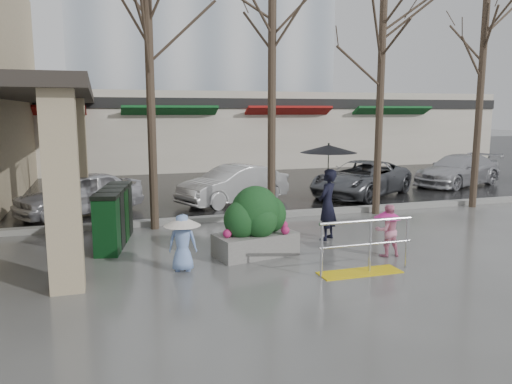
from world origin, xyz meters
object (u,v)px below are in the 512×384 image
car_c (361,179)px  car_d (458,170)px  tree_midwest (272,26)px  child_blue (182,236)px  tree_mideast (382,45)px  car_a (80,194)px  tree_east (485,32)px  car_b (234,185)px  tree_west (148,25)px  woman (328,181)px  planter (256,222)px  handrail (363,253)px  child_pink (387,227)px  news_boxes (114,216)px

car_c → car_d: size_ratio=1.04×
tree_midwest → child_blue: tree_midwest is taller
tree_mideast → child_blue: size_ratio=5.86×
tree_mideast → car_a: tree_mideast is taller
tree_east → car_c: tree_east is taller
tree_midwest → car_b: (-0.33, 2.84, -4.60)m
tree_midwest → car_d: size_ratio=1.61×
tree_west → woman: 5.77m
car_a → child_blue: bearing=-10.3°
car_a → woman: bearing=21.1°
tree_west → woman: tree_west is taller
tree_midwest → planter: size_ratio=3.81×
car_a → car_c: (9.51, 0.43, 0.00)m
tree_mideast → car_c: size_ratio=1.43×
tree_mideast → car_a: (-8.40, 2.44, -4.23)m
tree_mideast → car_a: size_ratio=1.76×
tree_east → car_b: bearing=158.3°
car_c → tree_mideast: bearing=-54.0°
tree_east → planter: (-8.22, -3.06, -4.68)m
tree_midwest → child_blue: (-3.06, -3.66, -4.55)m
car_b → child_blue: bearing=-46.5°
handrail → car_a: bearing=126.0°
tree_west → child_blue: bearing=-87.8°
tree_midwest → car_c: (4.41, 2.88, -4.60)m
tree_midwest → car_a: bearing=154.4°
child_pink → planter: (-2.61, 0.90, 0.09)m
tree_west → news_boxes: (-1.03, -1.26, -4.43)m
handrail → woman: bearing=80.3°
news_boxes → car_a: (-0.86, 3.71, -0.02)m
car_c → tree_east: bearing=6.9°
handrail → tree_midwest: tree_midwest is taller
handrail → car_a: (-5.26, 7.24, 0.25)m
woman → car_b: (-0.91, 5.17, -0.78)m
tree_mideast → car_c: (1.11, 2.88, -4.23)m
tree_midwest → planter: (-1.42, -3.06, -4.53)m
woman → child_blue: size_ratio=2.07×
woman → car_c: (3.83, 5.21, -0.78)m
car_c → car_d: 5.18m
tree_mideast → car_c: 5.23m
tree_east → child_pink: (-5.60, -3.96, -4.76)m
tree_mideast → planter: size_ratio=3.54×
tree_mideast → car_d: bearing=32.9°
child_pink → car_d: bearing=-131.3°
planter → news_boxes: planter is taller
child_blue → car_c: 9.93m
handrail → child_pink: bearing=39.2°
car_c → child_pink: bearing=-58.0°
handrail → tree_east: size_ratio=0.26×
tree_midwest → child_pink: (1.20, -3.96, -4.61)m
child_pink → news_boxes: 6.06m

